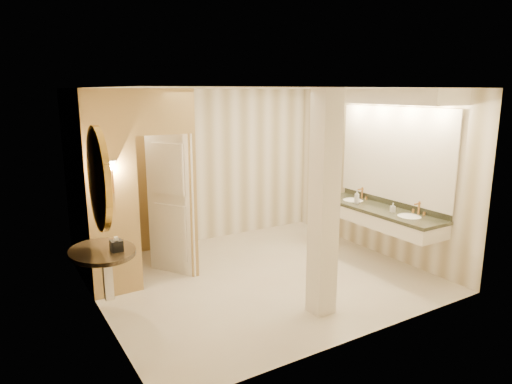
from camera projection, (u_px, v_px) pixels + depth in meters
floor at (260, 277)px, 6.69m from camera, size 4.50×4.50×0.00m
ceiling at (261, 88)px, 6.10m from camera, size 4.50×4.50×0.00m
wall_back at (201, 167)px, 8.06m from camera, size 4.50×0.02×2.70m
wall_front at (362, 221)px, 4.73m from camera, size 4.50×0.02×2.70m
wall_left at (95, 208)px, 5.25m from camera, size 0.02×4.00×2.70m
wall_right at (376, 172)px, 7.53m from camera, size 0.02×4.00×2.70m
toilet_closet at (159, 181)px, 6.62m from camera, size 1.50×1.55×2.70m
wall_sconce at (112, 167)px, 5.69m from camera, size 0.14×0.14×0.42m
vanity at (383, 160)px, 7.00m from camera, size 0.75×2.37×2.09m
console_shelf at (101, 211)px, 5.17m from camera, size 0.93×0.93×1.91m
pillar at (324, 205)px, 5.36m from camera, size 0.27×0.27×2.70m
tissue_box at (116, 246)px, 5.20m from camera, size 0.13×0.13×0.13m
toilet at (100, 247)px, 6.73m from camera, size 0.46×0.80×0.81m
soap_bottle_a at (393, 208)px, 6.87m from camera, size 0.08×0.09×0.14m
soap_bottle_b at (357, 199)px, 7.45m from camera, size 0.09×0.09×0.12m
soap_bottle_c at (357, 197)px, 7.39m from camera, size 0.09×0.09×0.22m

